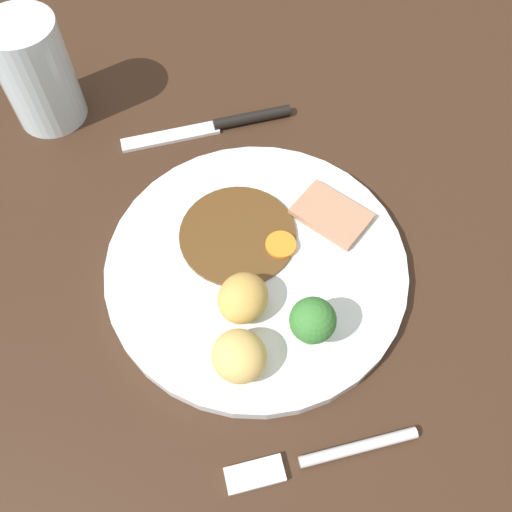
% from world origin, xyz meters
% --- Properties ---
extents(dining_table, '(1.20, 0.84, 0.04)m').
position_xyz_m(dining_table, '(0.00, 0.00, 0.02)').
color(dining_table, '#382316').
rests_on(dining_table, ground).
extents(dinner_plate, '(0.27, 0.27, 0.01)m').
position_xyz_m(dinner_plate, '(0.00, 0.03, 0.04)').
color(dinner_plate, white).
rests_on(dinner_plate, dining_table).
extents(gravy_pool, '(0.11, 0.11, 0.00)m').
position_xyz_m(gravy_pool, '(0.03, 0.04, 0.05)').
color(gravy_pool, '#563819').
rests_on(gravy_pool, dinner_plate).
extents(meat_slice_main, '(0.08, 0.08, 0.01)m').
position_xyz_m(meat_slice_main, '(0.03, -0.06, 0.05)').
color(meat_slice_main, tan).
rests_on(meat_slice_main, dinner_plate).
extents(roast_potato_left, '(0.06, 0.06, 0.04)m').
position_xyz_m(roast_potato_left, '(-0.04, 0.05, 0.07)').
color(roast_potato_left, tan).
rests_on(roast_potato_left, dinner_plate).
extents(roast_potato_right, '(0.06, 0.06, 0.04)m').
position_xyz_m(roast_potato_right, '(-0.09, 0.06, 0.07)').
color(roast_potato_right, '#D8B260').
rests_on(roast_potato_right, dinner_plate).
extents(carrot_coin_front, '(0.03, 0.03, 0.01)m').
position_xyz_m(carrot_coin_front, '(0.01, -0.00, 0.05)').
color(carrot_coin_front, orange).
rests_on(carrot_coin_front, dinner_plate).
extents(broccoli_floret, '(0.04, 0.04, 0.05)m').
position_xyz_m(broccoli_floret, '(-0.08, 0.00, 0.08)').
color(broccoli_floret, '#8CB766').
rests_on(broccoli_floret, dinner_plate).
extents(fork, '(0.02, 0.15, 0.01)m').
position_xyz_m(fork, '(-0.17, 0.02, 0.04)').
color(fork, silver).
rests_on(fork, dining_table).
extents(knife, '(0.02, 0.19, 0.01)m').
position_xyz_m(knife, '(0.18, 0.02, 0.04)').
color(knife, black).
rests_on(knife, dining_table).
extents(water_glass, '(0.07, 0.07, 0.11)m').
position_xyz_m(water_glass, '(0.25, 0.19, 0.09)').
color(water_glass, silver).
rests_on(water_glass, dining_table).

